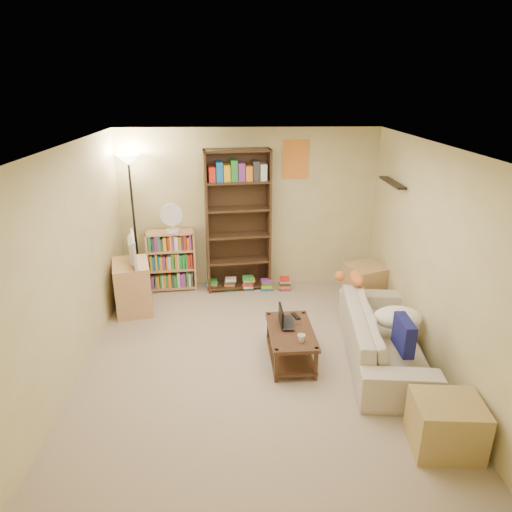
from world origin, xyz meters
The scene contains 19 objects.
room centered at (0.00, 0.01, 1.62)m, with size 4.50×4.54×2.52m.
sofa centered at (1.53, -0.08, 0.31)m, with size 1.04×2.17×0.61m, color beige.
navy_pillow centered at (1.58, -0.54, 0.59)m, with size 0.40×0.12×0.36m, color navy.
cream_blanket centered at (1.68, -0.05, 0.53)m, with size 0.56×0.40×0.24m, color white.
tabby_cat centered at (1.34, 0.75, 0.70)m, with size 0.49×0.21×0.17m.
coffee_table centered at (0.43, -0.08, 0.26)m, with size 0.55×0.94×0.41m.
laptop centered at (0.45, 0.05, 0.43)m, with size 0.25×0.38×0.03m, color black.
laptop_screen centered at (0.32, 0.05, 0.54)m, with size 0.01×0.31×0.21m, color white.
mug centered at (0.51, -0.34, 0.45)m, with size 0.12×0.12×0.08m, color white.
tv_remote centered at (0.52, 0.23, 0.42)m, with size 0.05×0.16×0.02m, color black.
tv_stand centered at (-1.70, 1.32, 0.37)m, with size 0.49×0.68×0.73m, color tan.
television centered at (-1.70, 1.32, 0.93)m, with size 0.26×0.70×0.40m, color black.
tall_bookshelf centered at (-0.17, 2.04, 1.17)m, with size 1.03×0.45×2.21m.
short_bookshelf centered at (-1.23, 2.05, 0.48)m, with size 0.78×0.38×0.96m.
desk_fan centered at (-1.17, 2.00, 1.20)m, with size 0.34×0.19×0.45m.
floor_lamp centered at (-1.75, 2.03, 1.71)m, with size 0.36×0.36×2.15m.
side_table centered at (1.72, 1.43, 0.29)m, with size 0.51×0.51×0.59m, color #DAB56A.
end_cabinet centered at (1.65, -1.53, 0.25)m, with size 0.59×0.49×0.49m, color tan.
book_stacks centered at (0.01, 1.95, 0.10)m, with size 1.35×0.22×0.23m.
Camera 1 is at (-0.18, -4.72, 3.09)m, focal length 32.00 mm.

